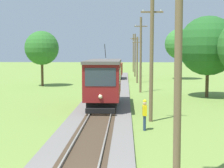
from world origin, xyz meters
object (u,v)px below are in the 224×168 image
Objects in this scene: utility_pole_mid at (141,54)px; utility_pole_distant at (135,55)px; tree_right_far at (42,48)px; utility_pole_near_tram at (152,59)px; red_tram at (104,81)px; utility_pole_foreground at (178,58)px; track_worker at (145,113)px; utility_pole_horizon at (133,53)px; tree_right_near at (208,46)px; utility_pole_far at (137,59)px; tree_left_near at (180,44)px; freight_car at (115,70)px.

utility_pole_distant is at bearing 90.00° from utility_pole_mid.
utility_pole_near_tram is at bearing -61.00° from tree_right_far.
red_tram is 16.97m from utility_pole_foreground.
track_worker is at bearing 93.46° from utility_pole_foreground.
utility_pole_horizon is 1.03× the size of tree_right_near.
tree_right_far reaches higher than utility_pole_far.
utility_pole_horizon is at bearing 98.76° from tree_right_near.
tree_right_near reaches higher than red_tram.
utility_pole_mid is (3.32, 10.64, 1.98)m from red_tram.
tree_left_near is at bearing 68.72° from utility_pole_mid.
utility_pole_near_tram is 53.21m from utility_pole_horizon.
utility_pole_distant is at bearing -92.16° from track_worker.
tree_right_far reaches higher than red_tram.
tree_left_near reaches higher than utility_pole_near_tram.
red_tram is 27.20m from freight_car.
tree_right_near is (9.65, -20.36, 3.46)m from freight_car.
utility_pole_mid is at bearing 148.97° from tree_right_near.
utility_pole_mid is at bearing -90.00° from utility_pole_distant.
tree_right_near is at bearing -81.24° from utility_pole_horizon.
track_worker is at bearing -102.65° from utility_pole_near_tram.
tree_right_far is (-18.66, 10.08, -0.13)m from tree_right_near.
utility_pole_far is 29.78m from track_worker.
freight_car reaches higher than track_worker.
utility_pole_mid is 37.23m from utility_pole_horizon.
utility_pole_far is 0.82× the size of tree_right_near.
tree_right_near reaches higher than freight_car.
freight_car is 21.11m from utility_pole_horizon.
red_tram is 19.35m from tree_right_far.
track_worker is at bearing -90.55° from utility_pole_horizon.
red_tram is 6.56m from utility_pole_near_tram.
utility_pole_near_tram is 1.05× the size of utility_pole_distant.
tree_right_near reaches higher than tree_right_far.
utility_pole_distant reaches higher than track_worker.
utility_pole_horizon is at bearing 86.03° from red_tram.
freight_car is 0.74× the size of tree_right_far.
utility_pole_foreground is at bearing -90.00° from utility_pole_near_tram.
red_tram is 34.25m from utility_pole_distant.
utility_pole_horizon reaches higher than red_tram.
utility_pole_horizon reaches higher than tree_left_near.
tree_left_near is at bearing -38.68° from utility_pole_distant.
tree_left_near reaches higher than tree_right_far.
tree_right_near is (6.33, 12.17, 0.98)m from utility_pole_near_tram.
tree_right_far is (-11.80, 24.63, 3.91)m from track_worker.
red_tram is at bearing -98.60° from utility_pole_far.
utility_pole_foreground is at bearing -98.78° from tree_left_near.
tree_left_near is (6.95, -19.39, 1.44)m from utility_pole_horizon.
tree_right_far is at bearing -157.71° from utility_pole_far.
utility_pole_mid is at bearing -78.64° from freight_car.
utility_pole_distant is 9.08m from tree_left_near.
utility_pole_near_tram is 4.42× the size of track_worker.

